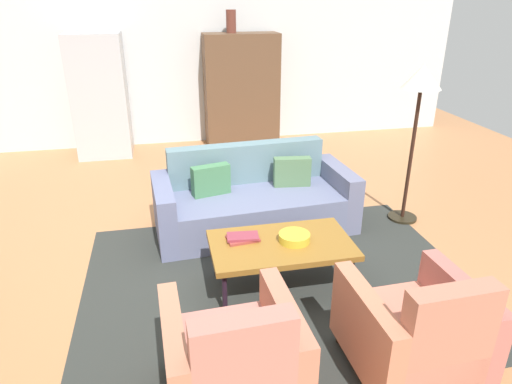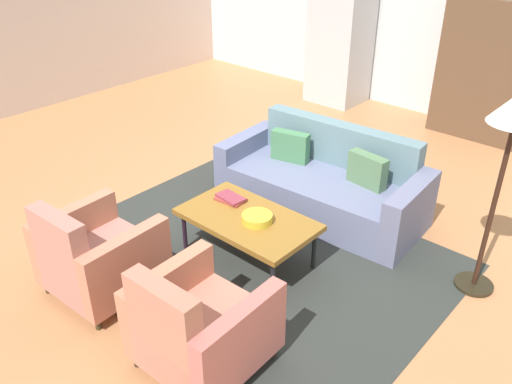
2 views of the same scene
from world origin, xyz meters
TOP-DOWN VIEW (x-y plane):
  - ground_plane at (0.00, 0.00)m, footprint 11.17×11.17m
  - wall_back at (0.00, 4.02)m, footprint 9.31×0.12m
  - wall_left at (-4.65, 0.00)m, footprint 0.12×8.05m
  - area_rug at (0.42, -0.45)m, footprint 3.40×2.60m
  - couch at (0.41, 0.68)m, footprint 2.16×1.04m
  - coffee_table at (0.42, -0.50)m, footprint 1.20×0.70m
  - armchair_left at (-0.18, -1.67)m, footprint 0.84×0.84m
  - armchair_right at (1.02, -1.67)m, footprint 0.82×0.82m
  - fruit_bowl at (0.53, -0.50)m, footprint 0.27×0.27m
  - book_stack at (0.11, -0.39)m, footprint 0.28×0.20m
  - cabinet at (0.83, 3.68)m, footprint 1.20×0.51m
  - refrigerator at (-1.39, 3.57)m, footprint 0.80×0.73m

SIDE VIEW (x-z plane):
  - ground_plane at x=0.00m, z-range 0.00..0.00m
  - area_rug at x=0.42m, z-range 0.00..0.01m
  - couch at x=0.41m, z-range -0.14..0.72m
  - armchair_left at x=-0.18m, z-range -0.10..0.78m
  - armchair_right at x=1.02m, z-range -0.10..0.78m
  - coffee_table at x=0.42m, z-range 0.18..0.62m
  - book_stack at x=0.11m, z-range 0.44..0.48m
  - fruit_bowl at x=0.53m, z-range 0.44..0.51m
  - cabinet at x=0.83m, z-range 0.00..1.80m
  - refrigerator at x=-1.39m, z-range 0.00..1.85m
  - wall_back at x=0.00m, z-range 0.00..2.80m
  - wall_left at x=-4.65m, z-range 0.00..2.80m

